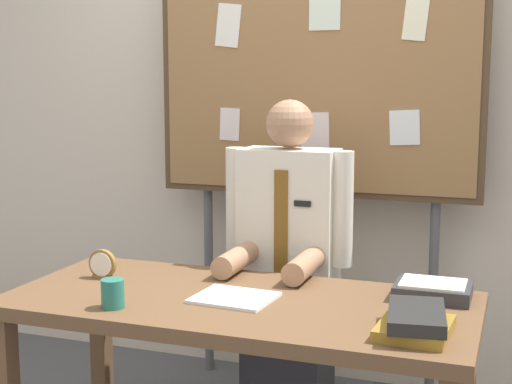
% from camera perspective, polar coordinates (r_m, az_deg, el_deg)
% --- Properties ---
extents(back_wall, '(6.40, 0.08, 2.70)m').
position_cam_1_polar(back_wall, '(3.63, 5.41, 6.61)').
color(back_wall, beige).
rests_on(back_wall, ground_plane).
extents(desk, '(1.63, 0.74, 0.72)m').
position_cam_1_polar(desk, '(2.65, -1.32, -9.99)').
color(desk, brown).
rests_on(desk, ground_plane).
extents(person, '(0.55, 0.56, 1.40)m').
position_cam_1_polar(person, '(3.16, 2.48, -6.56)').
color(person, '#2D2D33').
rests_on(person, ground_plane).
extents(bulletin_board, '(1.52, 0.09, 2.06)m').
position_cam_1_polar(bulletin_board, '(3.43, 4.58, 8.62)').
color(bulletin_board, '#4C3823').
rests_on(bulletin_board, ground_plane).
extents(book_stack, '(0.22, 0.31, 0.08)m').
position_cam_1_polar(book_stack, '(2.31, 12.15, -9.72)').
color(book_stack, olive).
rests_on(book_stack, desk).
extents(open_notebook, '(0.28, 0.25, 0.01)m').
position_cam_1_polar(open_notebook, '(2.60, -1.68, -8.11)').
color(open_notebook, white).
rests_on(open_notebook, desk).
extents(desk_clock, '(0.11, 0.04, 0.11)m').
position_cam_1_polar(desk_clock, '(2.92, -11.70, -5.52)').
color(desk_clock, olive).
rests_on(desk_clock, desk).
extents(coffee_mug, '(0.08, 0.08, 0.10)m').
position_cam_1_polar(coffee_mug, '(2.54, -10.93, -7.66)').
color(coffee_mug, '#267266').
rests_on(coffee_mug, desk).
extents(paper_tray, '(0.26, 0.20, 0.06)m').
position_cam_1_polar(paper_tray, '(2.68, 13.42, -7.34)').
color(paper_tray, '#333338').
rests_on(paper_tray, desk).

